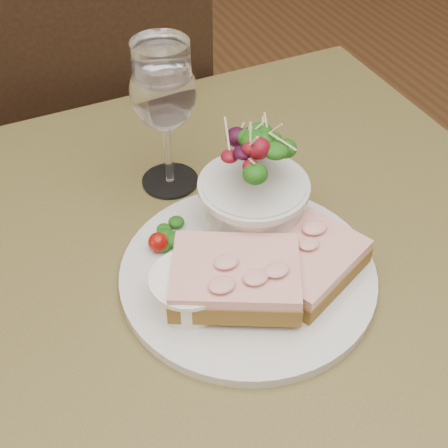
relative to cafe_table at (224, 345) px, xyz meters
name	(u,v)px	position (x,y,z in m)	size (l,w,h in m)	color
cafe_table	(224,345)	(0.00, 0.00, 0.00)	(0.80, 0.80, 0.75)	#4F4222
chair_far	(101,225)	(0.00, 0.64, -0.36)	(0.48, 0.48, 0.90)	black
dinner_plate	(248,274)	(0.03, 0.00, 0.11)	(0.27, 0.27, 0.01)	silver
sandwich_front	(309,262)	(0.08, -0.03, 0.13)	(0.14, 0.12, 0.03)	#513715
sandwich_back	(235,277)	(0.00, -0.02, 0.14)	(0.16, 0.14, 0.03)	#513715
ramekin	(189,288)	(-0.04, -0.01, 0.13)	(0.07, 0.07, 0.04)	white
salad_bowl	(254,184)	(0.06, 0.06, 0.17)	(0.11, 0.11, 0.13)	silver
garnish	(165,238)	(-0.04, 0.08, 0.12)	(0.05, 0.04, 0.02)	#0A370A
wine_glass	(164,97)	(0.01, 0.19, 0.22)	(0.08, 0.08, 0.18)	white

